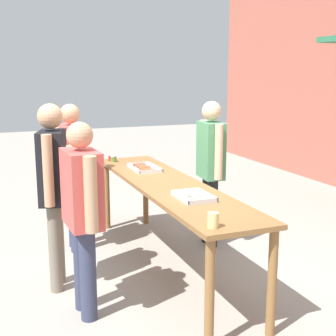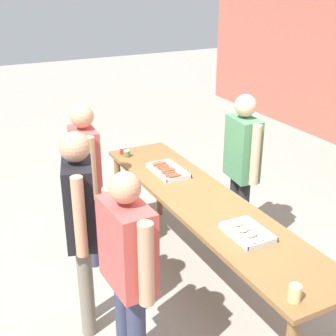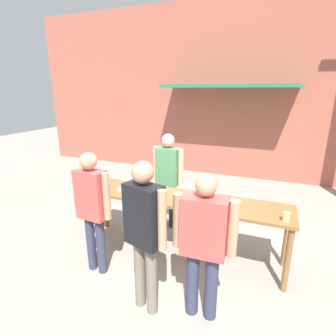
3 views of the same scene
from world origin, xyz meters
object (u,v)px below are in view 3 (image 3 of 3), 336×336
(person_customer_with_cup, at_px, (204,238))
(person_customer_waiting_in_line, at_px, (144,226))
(person_server_behind_table, at_px, (168,173))
(person_customer_holding_hotdog, at_px, (92,203))
(food_tray_buns, at_px, (223,203))
(beer_cup, at_px, (286,217))
(condiment_jar_ketchup, at_px, (95,187))
(condiment_jar_mustard, at_px, (90,187))
(food_tray_sausages, at_px, (135,190))

(person_customer_with_cup, bearing_deg, person_customer_waiting_in_line, 10.64)
(person_server_behind_table, relative_size, person_customer_holding_hotdog, 1.01)
(food_tray_buns, bearing_deg, beer_cup, -14.75)
(condiment_jar_ketchup, bearing_deg, person_customer_holding_hotdog, -55.29)
(food_tray_buns, xyz_separation_m, person_customer_waiting_in_line, (-0.59, -1.09, 0.11))
(person_customer_holding_hotdog, bearing_deg, beer_cup, -161.90)
(person_customer_with_cup, bearing_deg, person_customer_holding_hotdog, -9.95)
(condiment_jar_mustard, bearing_deg, person_customer_waiting_in_line, -32.91)
(person_customer_holding_hotdog, xyz_separation_m, person_customer_with_cup, (1.46, -0.19, -0.04))
(person_customer_holding_hotdog, height_order, person_customer_waiting_in_line, person_customer_waiting_in_line)
(condiment_jar_mustard, xyz_separation_m, beer_cup, (2.71, 0.00, 0.02))
(food_tray_sausages, height_order, food_tray_buns, food_tray_buns)
(person_customer_holding_hotdog, distance_m, person_customer_waiting_in_line, 0.94)
(food_tray_sausages, bearing_deg, person_customer_with_cup, -36.46)
(food_tray_sausages, height_order, condiment_jar_ketchup, condiment_jar_ketchup)
(person_customer_with_cup, distance_m, person_customer_waiting_in_line, 0.60)
(beer_cup, bearing_deg, person_customer_waiting_in_line, -146.19)
(food_tray_buns, distance_m, condiment_jar_mustard, 1.98)
(food_tray_buns, bearing_deg, person_customer_with_cup, -90.53)
(food_tray_sausages, distance_m, person_customer_with_cup, 1.60)
(person_server_behind_table, bearing_deg, person_customer_holding_hotdog, -100.09)
(person_customer_with_cup, relative_size, person_customer_waiting_in_line, 0.94)
(person_server_behind_table, relative_size, person_customer_waiting_in_line, 0.97)
(food_tray_sausages, xyz_separation_m, condiment_jar_mustard, (-0.67, -0.20, 0.02))
(beer_cup, bearing_deg, condiment_jar_mustard, -179.92)
(beer_cup, distance_m, person_customer_waiting_in_line, 1.61)
(beer_cup, bearing_deg, food_tray_buns, 165.25)
(condiment_jar_mustard, relative_size, beer_cup, 0.66)
(food_tray_sausages, relative_size, condiment_jar_mustard, 6.42)
(beer_cup, relative_size, person_customer_waiting_in_line, 0.06)
(person_customer_waiting_in_line, bearing_deg, person_customer_with_cup, -150.21)
(food_tray_sausages, height_order, person_server_behind_table, person_server_behind_table)
(person_server_behind_table, distance_m, person_customer_waiting_in_line, 1.85)
(food_tray_buns, distance_m, person_customer_waiting_in_line, 1.25)
(condiment_jar_ketchup, distance_m, person_customer_waiting_in_line, 1.56)
(person_customer_waiting_in_line, bearing_deg, food_tray_buns, -101.85)
(person_customer_with_cup, bearing_deg, condiment_jar_mustard, -23.78)
(person_server_behind_table, bearing_deg, food_tray_sausages, -103.41)
(person_customer_holding_hotdog, distance_m, person_customer_with_cup, 1.48)
(food_tray_sausages, bearing_deg, person_customer_holding_hotdog, -102.92)
(food_tray_sausages, relative_size, person_customer_holding_hotdog, 0.29)
(beer_cup, relative_size, person_customer_with_cup, 0.07)
(condiment_jar_ketchup, bearing_deg, food_tray_sausages, 19.12)
(food_tray_buns, xyz_separation_m, condiment_jar_ketchup, (-1.87, -0.20, 0.02))
(condiment_jar_mustard, xyz_separation_m, person_customer_holding_hotdog, (0.49, -0.57, 0.05))
(condiment_jar_ketchup, xyz_separation_m, person_customer_waiting_in_line, (1.28, -0.89, 0.09))
(food_tray_sausages, distance_m, person_customer_waiting_in_line, 1.31)
(condiment_jar_mustard, height_order, beer_cup, beer_cup)
(condiment_jar_ketchup, height_order, beer_cup, beer_cup)
(condiment_jar_mustard, relative_size, person_server_behind_table, 0.04)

